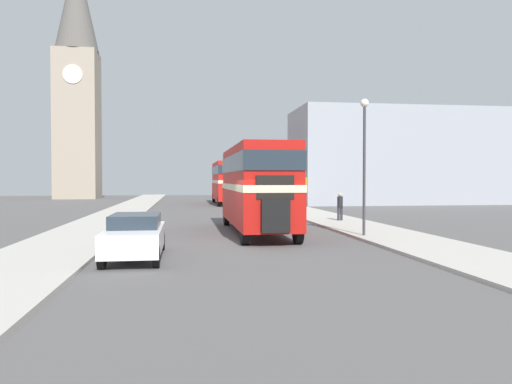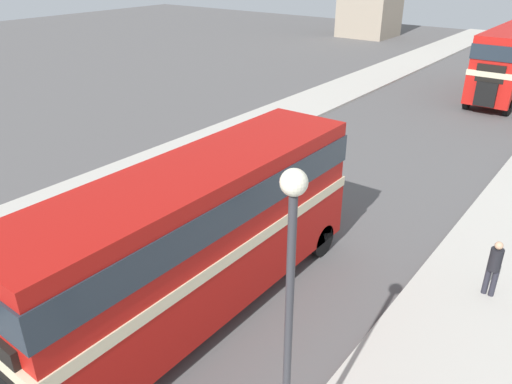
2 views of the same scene
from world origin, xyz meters
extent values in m
plane|color=#565454|center=(0.00, 0.00, 0.00)|extent=(120.00, 120.00, 0.00)
cube|color=#B7B2A8|center=(6.75, 0.00, 0.06)|extent=(3.50, 120.00, 0.12)
cube|color=#B7B2A8|center=(-6.75, 0.00, 0.06)|extent=(3.50, 120.00, 0.12)
cube|color=#B2140F|center=(1.17, 3.76, 1.25)|extent=(2.39, 10.00, 1.56)
cube|color=beige|center=(1.17, 3.76, 2.17)|extent=(2.41, 10.05, 0.28)
cube|color=#B2140F|center=(1.17, 3.76, 3.16)|extent=(2.34, 9.80, 1.70)
cube|color=#232D38|center=(1.17, 3.76, 3.25)|extent=(2.41, 9.90, 0.76)
cube|color=black|center=(1.17, -1.34, 1.18)|extent=(1.07, 0.20, 1.24)
cube|color=black|center=(1.17, -1.20, 2.23)|extent=(1.43, 0.12, 0.91)
cylinder|color=black|center=(0.12, -0.44, 0.50)|extent=(0.28, 1.00, 1.00)
cylinder|color=black|center=(2.22, -0.44, 0.50)|extent=(0.28, 1.00, 1.00)
cylinder|color=black|center=(0.12, 7.86, 0.50)|extent=(0.28, 1.00, 1.00)
cylinder|color=black|center=(2.22, 7.86, 0.50)|extent=(0.28, 1.00, 1.00)
cube|color=red|center=(2.13, 30.88, 1.30)|extent=(2.49, 10.32, 1.65)
cube|color=beige|center=(2.13, 30.88, 2.28)|extent=(2.52, 10.37, 0.30)
cube|color=red|center=(2.13, 30.88, 3.33)|extent=(2.44, 10.11, 1.80)
cube|color=#232D38|center=(2.13, 30.88, 3.42)|extent=(2.52, 10.22, 0.81)
cube|color=black|center=(2.13, 25.62, 1.22)|extent=(1.12, 0.20, 1.32)
cube|color=black|center=(2.13, 25.76, 2.34)|extent=(1.49, 0.12, 0.96)
cylinder|color=black|center=(1.02, 26.52, 0.50)|extent=(0.28, 1.00, 1.00)
cylinder|color=black|center=(3.24, 26.52, 0.50)|extent=(0.28, 1.00, 1.00)
cylinder|color=black|center=(1.02, 35.14, 0.50)|extent=(0.28, 1.00, 1.00)
cylinder|color=black|center=(3.24, 35.14, 0.50)|extent=(0.28, 1.00, 1.00)
cube|color=white|center=(-3.73, -3.16, 0.64)|extent=(1.71, 4.51, 0.71)
cube|color=#232D38|center=(-3.73, -2.98, 1.20)|extent=(1.50, 2.35, 0.42)
cylinder|color=black|center=(-4.49, -4.97, 0.32)|extent=(0.20, 0.64, 0.64)
cylinder|color=black|center=(-2.98, -4.97, 0.32)|extent=(0.20, 0.64, 0.64)
cylinder|color=black|center=(-4.49, -1.35, 0.32)|extent=(0.20, 0.64, 0.64)
cylinder|color=black|center=(-2.98, -1.35, 0.32)|extent=(0.20, 0.64, 0.64)
cylinder|color=#282833|center=(6.77, 8.71, 0.51)|extent=(0.15, 0.15, 0.78)
cylinder|color=#282833|center=(6.95, 8.71, 0.51)|extent=(0.15, 0.15, 0.78)
cylinder|color=black|center=(6.86, 8.71, 1.21)|extent=(0.33, 0.33, 0.62)
sphere|color=tan|center=(6.86, 8.71, 1.63)|extent=(0.21, 0.21, 0.21)
cylinder|color=#38383D|center=(5.49, 1.11, 2.87)|extent=(0.12, 0.12, 5.50)
sphere|color=#EFEACC|center=(5.49, 1.11, 5.80)|extent=(0.36, 0.36, 0.36)
cube|color=tan|center=(-15.90, 48.26, 9.53)|extent=(5.27, 5.27, 19.05)
cone|color=#5B5651|center=(-15.90, 48.26, 25.52)|extent=(5.54, 5.54, 12.93)
cylinder|color=silver|center=(-15.90, 45.58, 15.62)|extent=(2.37, 0.10, 2.37)
cube|color=#999EA8|center=(19.65, 29.98, 4.83)|extent=(21.05, 9.09, 9.66)
cube|color=gold|center=(9.06, 29.98, 2.13)|extent=(0.12, 8.64, 1.16)
camera|label=1|loc=(-2.18, -19.43, 2.54)|focal=35.00mm
camera|label=2|loc=(8.49, -3.59, 8.37)|focal=35.00mm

